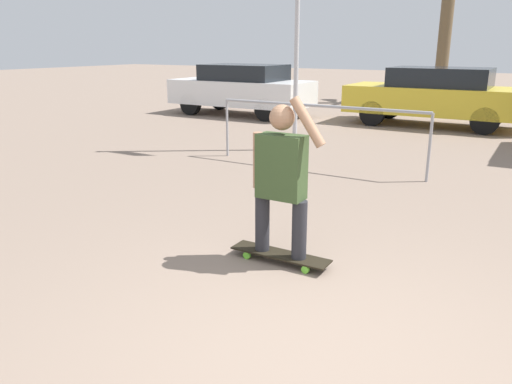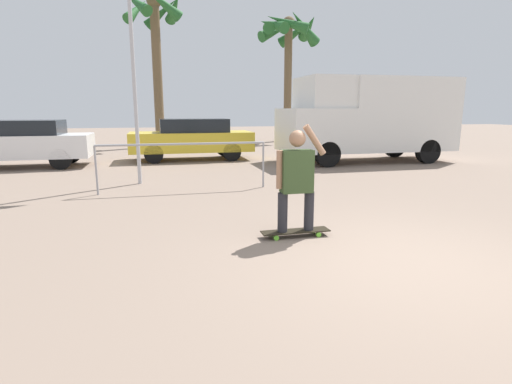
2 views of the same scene
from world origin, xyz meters
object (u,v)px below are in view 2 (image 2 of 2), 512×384
object	(u,v)px
palm_tree_near_van	(288,36)
palm_tree_center_background	(155,28)
person_skateboarder	(297,175)
parked_car_yellow	(192,138)
skateboard	(295,232)
flagpole	(135,51)
parked_car_white	(21,143)
camper_van	(369,116)

from	to	relation	value
palm_tree_near_van	palm_tree_center_background	distance (m)	7.61
person_skateboarder	parked_car_yellow	size ratio (longest dim) A/B	0.35
skateboard	flagpole	world-z (taller)	flagpole
parked_car_white	camper_van	bearing A→B (deg)	-6.42
skateboard	person_skateboarder	world-z (taller)	person_skateboarder
skateboard	person_skateboarder	xyz separation A→B (m)	(-0.00, -0.00, 0.82)
camper_van	flagpole	xyz separation A→B (m)	(-7.63, -2.60, 1.56)
palm_tree_center_background	parked_car_yellow	bearing A→B (deg)	-80.08
parked_car_yellow	camper_van	bearing A→B (deg)	-18.63
parked_car_yellow	palm_tree_center_background	size ratio (longest dim) A/B	0.60
skateboard	parked_car_white	size ratio (longest dim) A/B	0.24
camper_van	parked_car_white	size ratio (longest dim) A/B	1.42
skateboard	palm_tree_center_background	world-z (taller)	palm_tree_center_background
skateboard	parked_car_white	bearing A→B (deg)	124.19
camper_van	parked_car_white	bearing A→B (deg)	173.58
parked_car_yellow	palm_tree_center_background	xyz separation A→B (m)	(-1.03, 5.91, 4.83)
palm_tree_near_van	flagpole	distance (m)	15.18
palm_tree_center_background	flagpole	distance (m)	10.84
skateboard	flagpole	size ratio (longest dim) A/B	0.18
person_skateboarder	parked_car_white	size ratio (longest dim) A/B	0.36
person_skateboarder	palm_tree_near_van	bearing A→B (deg)	72.06
person_skateboarder	palm_tree_center_background	size ratio (longest dim) A/B	0.21
skateboard	palm_tree_near_van	xyz separation A→B (m)	(5.69, 17.58, 5.83)
parked_car_white	flagpole	bearing A→B (deg)	-45.98
skateboard	palm_tree_near_van	distance (m)	19.37
parked_car_white	person_skateboarder	bearing A→B (deg)	-55.82
person_skateboarder	camper_van	size ratio (longest dim) A/B	0.25
parked_car_yellow	parked_car_white	size ratio (longest dim) A/B	1.03
palm_tree_center_background	flagpole	xyz separation A→B (m)	(-0.62, -10.53, -2.49)
skateboard	parked_car_yellow	distance (m)	9.61
camper_van	palm_tree_center_background	xyz separation A→B (m)	(-7.01, 7.93, 4.05)
camper_van	flagpole	bearing A→B (deg)	-161.16
palm_tree_near_van	palm_tree_center_background	world-z (taller)	palm_tree_center_background
camper_van	flagpole	size ratio (longest dim) A/B	1.08
person_skateboarder	flagpole	size ratio (longest dim) A/B	0.27
skateboard	palm_tree_near_van	bearing A→B (deg)	72.06
palm_tree_near_van	parked_car_white	bearing A→B (deg)	-143.19
parked_car_yellow	palm_tree_near_van	size ratio (longest dim) A/B	0.61
skateboard	parked_car_yellow	xyz separation A→B (m)	(-0.59, 9.56, 0.71)
palm_tree_center_background	camper_van	bearing A→B (deg)	-48.51
skateboard	palm_tree_center_background	distance (m)	16.52
camper_van	parked_car_yellow	world-z (taller)	camper_van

